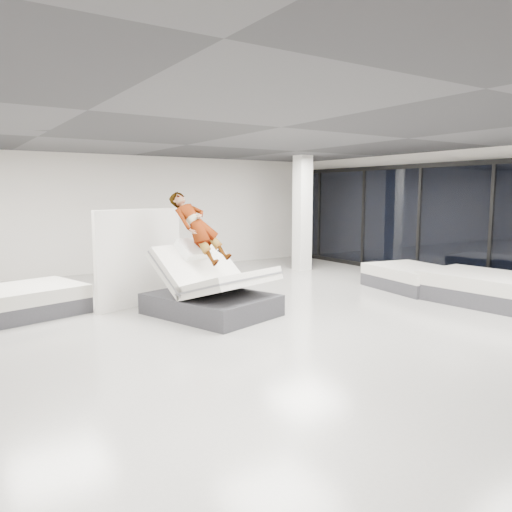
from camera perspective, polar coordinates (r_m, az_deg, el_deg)
name	(u,v)px	position (r m, az deg, el deg)	size (l,w,h in m)	color
room	(280,228)	(8.11, 2.80, 3.20)	(14.00, 14.04, 3.20)	#A6A39D
hero_bed	(212,292)	(8.93, -5.07, -4.09)	(2.15, 2.49, 1.36)	#333337
person	(198,242)	(9.03, -6.60, 1.61)	(0.58, 0.38, 1.59)	slate
remote	(221,252)	(8.96, -4.02, 0.46)	(0.05, 0.14, 0.03)	black
divider_panel	(140,257)	(9.87, -13.12, -0.16)	(2.05, 0.09, 1.86)	white
flat_bed_right_far	(412,278)	(11.84, 17.39, -2.38)	(1.69, 2.09, 0.52)	#333337
flat_bed_right_near	(483,288)	(10.93, 24.51, -3.32)	(1.76, 2.24, 0.58)	#333337
flat_bed_left_far	(24,301)	(9.79, -25.04, -4.70)	(2.20, 1.86, 0.52)	#333337
column	(302,213)	(14.11, 5.31, 4.89)	(0.40, 0.40, 3.20)	white
storefront_glazing	(491,225)	(12.52, 25.31, 3.25)	(0.12, 13.40, 2.92)	#202636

